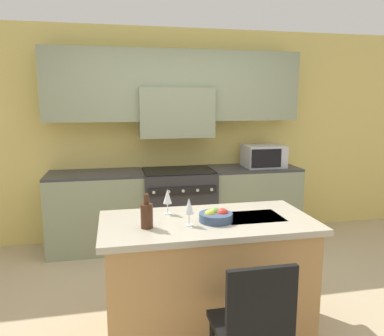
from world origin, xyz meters
The scene contains 11 objects.
ground_plane centered at (0.00, 0.00, 0.00)m, with size 10.00×10.00×0.00m, color tan.
back_cabinetry centered at (0.00, 1.88, 1.58)m, with size 10.00×0.46×2.70m.
back_counter centered at (0.00, 1.62, 0.47)m, with size 3.13×0.62×0.95m.
range_stove centered at (0.00, 1.60, 0.48)m, with size 0.87×0.70×0.95m.
microwave centered at (1.13, 1.62, 1.09)m, with size 0.50×0.42×0.28m.
kitchen_island centered at (-0.10, -0.29, 0.46)m, with size 1.59×0.80×0.92m.
island_chair centered at (-0.02, -1.05, 0.53)m, with size 0.42×0.40×0.92m.
wine_bottle centered at (-0.56, -0.38, 1.01)m, with size 0.09×0.09×0.24m.
wine_glass_near centered at (-0.26, -0.39, 1.06)m, with size 0.07×0.07×0.20m.
wine_glass_far centered at (-0.37, -0.08, 1.06)m, with size 0.07×0.07×0.20m.
fruit_bowl centered at (-0.05, -0.33, 0.96)m, with size 0.25×0.25×0.10m.
Camera 1 is at (-0.76, -2.89, 1.79)m, focal length 35.00 mm.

